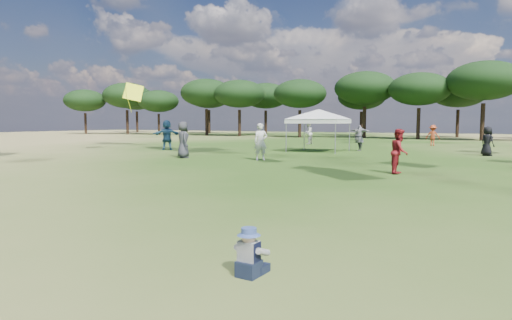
{
  "coord_description": "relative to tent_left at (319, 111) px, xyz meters",
  "views": [
    {
      "loc": [
        2.6,
        -2.32,
        1.79
      ],
      "look_at": [
        -0.22,
        3.19,
        1.24
      ],
      "focal_mm": 30.0,
      "sensor_mm": 36.0,
      "label": 1
    }
  ],
  "objects": [
    {
      "name": "tree_line",
      "position": [
        8.15,
        25.06,
        3.0
      ],
      "size": [
        108.78,
        17.63,
        7.77
      ],
      "color": "black",
      "rests_on": "ground"
    },
    {
      "name": "tent_left",
      "position": [
        0.0,
        0.0,
        0.0
      ],
      "size": [
        6.38,
        6.38,
        2.85
      ],
      "rotation": [
        0.0,
        0.0,
        -0.0
      ],
      "color": "gray",
      "rests_on": "ground"
    },
    {
      "name": "toddler",
      "position": [
        6.09,
        -20.38,
        -2.17
      ],
      "size": [
        0.39,
        0.43,
        0.58
      ],
      "rotation": [
        0.0,
        0.0,
        -0.08
      ],
      "color": "black",
      "rests_on": "ground"
    },
    {
      "name": "festival_crowd",
      "position": [
        2.7,
        -0.39,
        -1.58
      ],
      "size": [
        29.97,
        19.86,
        1.92
      ],
      "color": "beige",
      "rests_on": "ground"
    }
  ]
}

